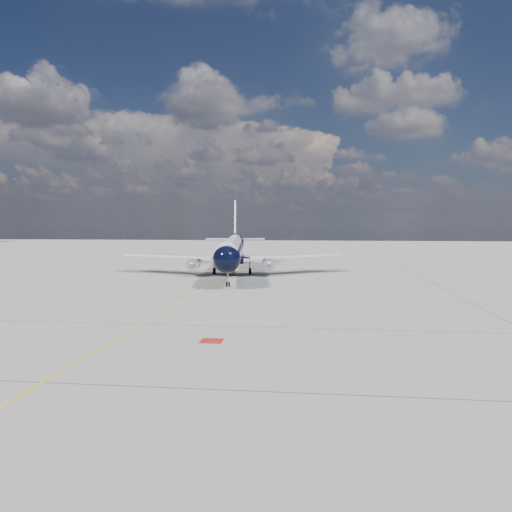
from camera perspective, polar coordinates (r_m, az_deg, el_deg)
The scene contains 4 objects.
ground at distance 75.51m, azimuth -3.84°, elevation -2.47°, with size 320.00×320.00×0.00m, color gray.
taxiway_centerline at distance 70.63m, azimuth -4.60°, elevation -2.90°, with size 0.16×160.00×0.01m, color yellow.
red_marking at distance 35.47m, azimuth -5.10°, elevation -9.63°, with size 1.60×1.60×0.01m, color maroon.
main_airliner at distance 80.38m, azimuth -2.76°, elevation 0.75°, with size 36.02×44.17×12.77m.
Camera 1 is at (14.01, -43.74, 8.23)m, focal length 35.00 mm.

